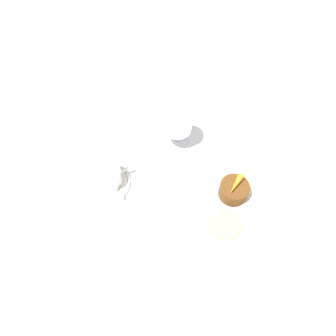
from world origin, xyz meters
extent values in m
plane|color=white|center=(0.00, 0.00, 0.00)|extent=(3.00, 3.00, 0.00)
cylinder|color=white|center=(0.01, -0.04, 0.01)|extent=(0.28, 0.28, 0.01)
torus|color=#8CB2D1|center=(0.01, -0.04, 0.01)|extent=(0.26, 0.26, 0.00)
cylinder|color=white|center=(-0.22, 0.15, 0.01)|extent=(0.13, 0.13, 0.01)
torus|color=#8CB2D1|center=(-0.22, 0.15, 0.01)|extent=(0.12, 0.12, 0.00)
cylinder|color=white|center=(-0.22, 0.16, 0.04)|extent=(0.09, 0.09, 0.05)
cylinder|color=#9E7A4C|center=(-0.22, 0.16, 0.04)|extent=(0.07, 0.07, 0.04)
torus|color=white|center=(-0.17, 0.16, 0.04)|extent=(0.04, 0.01, 0.04)
cube|color=silver|center=(-0.19, 0.13, 0.01)|extent=(0.03, 0.09, 0.00)
ellipsoid|color=silver|center=(-0.18, 0.18, 0.01)|extent=(0.02, 0.02, 0.00)
cylinder|color=silver|center=(0.01, 0.19, 0.00)|extent=(0.06, 0.06, 0.01)
cylinder|color=silver|center=(0.01, 0.19, 0.03)|extent=(0.01, 0.01, 0.05)
cylinder|color=silver|center=(0.01, 0.19, 0.08)|extent=(0.08, 0.08, 0.06)
cylinder|color=#5B0F1E|center=(0.01, 0.19, 0.07)|extent=(0.07, 0.07, 0.03)
cube|color=silver|center=(0.20, -0.08, 0.00)|extent=(0.03, 0.13, 0.01)
cube|color=silver|center=(0.21, 0.01, 0.00)|extent=(0.03, 0.05, 0.01)
cylinder|color=#563314|center=(0.05, -0.02, 0.03)|extent=(0.07, 0.07, 0.04)
cone|color=orange|center=(0.05, -0.02, 0.06)|extent=(0.06, 0.04, 0.02)
cylinder|color=#EFE075|center=(-0.01, -0.08, 0.02)|extent=(0.08, 0.08, 0.01)
camera|label=1|loc=(-0.26, -0.29, 0.74)|focal=35.00mm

